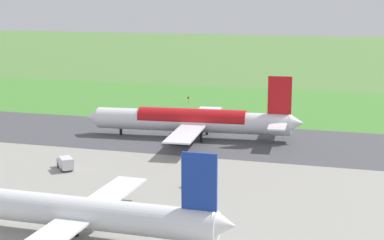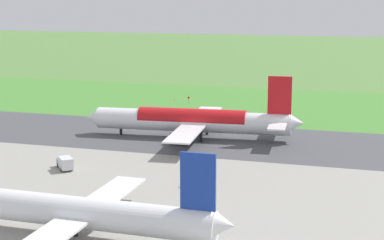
# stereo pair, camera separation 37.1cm
# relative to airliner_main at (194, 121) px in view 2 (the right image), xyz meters

# --- Properties ---
(ground_plane) EXTENTS (800.00, 800.00, 0.00)m
(ground_plane) POSITION_rel_airliner_main_xyz_m (14.69, 0.03, -4.35)
(ground_plane) COLOR #547F3D
(runway_asphalt) EXTENTS (600.00, 35.40, 0.06)m
(runway_asphalt) POSITION_rel_airliner_main_xyz_m (14.69, 0.03, -4.32)
(runway_asphalt) COLOR #47474C
(runway_asphalt) RESTS_ON ground
(grass_verge_foreground) EXTENTS (600.00, 80.00, 0.04)m
(grass_verge_foreground) POSITION_rel_airliner_main_xyz_m (14.69, -47.43, -4.33)
(grass_verge_foreground) COLOR #478534
(grass_verge_foreground) RESTS_ON ground
(airliner_main) EXTENTS (54.15, 44.36, 15.88)m
(airliner_main) POSITION_rel_airliner_main_xyz_m (0.00, 0.00, 0.00)
(airliner_main) COLOR white
(airliner_main) RESTS_ON ground
(airliner_parked_mid) EXTENTS (47.61, 38.84, 13.93)m
(airliner_parked_mid) POSITION_rel_airliner_main_xyz_m (-1.99, 66.10, -0.55)
(airliner_parked_mid) COLOR white
(airliner_parked_mid) RESTS_ON ground
(service_car_followme) EXTENTS (4.57, 3.29, 1.62)m
(service_car_followme) POSITION_rel_airliner_main_xyz_m (-11.70, 39.18, -3.51)
(service_car_followme) COLOR #B21914
(service_car_followme) RESTS_ON ground
(service_truck_fuel) EXTENTS (5.47, 5.87, 2.65)m
(service_truck_fuel) POSITION_rel_airliner_main_xyz_m (16.68, 34.55, -2.95)
(service_truck_fuel) COLOR gray
(service_truck_fuel) RESTS_ON ground
(no_stopping_sign) EXTENTS (0.60, 0.10, 2.35)m
(no_stopping_sign) POSITION_rel_airliner_main_xyz_m (15.52, -46.60, -2.95)
(no_stopping_sign) COLOR slate
(no_stopping_sign) RESTS_ON ground
(traffic_cone_orange) EXTENTS (0.40, 0.40, 0.55)m
(traffic_cone_orange) POSITION_rel_airliner_main_xyz_m (21.76, -50.98, -4.08)
(traffic_cone_orange) COLOR orange
(traffic_cone_orange) RESTS_ON ground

